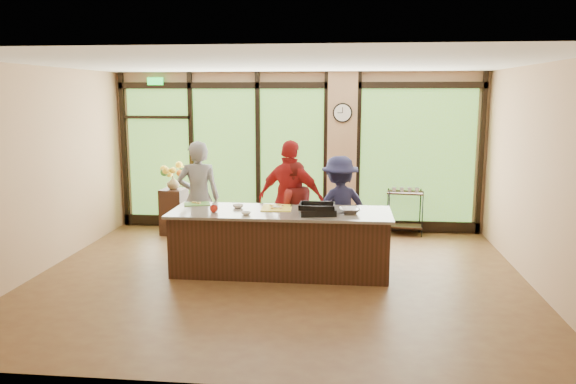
% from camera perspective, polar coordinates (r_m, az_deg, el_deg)
% --- Properties ---
extents(floor, '(7.00, 7.00, 0.00)m').
position_cam_1_polar(floor, '(8.11, -1.00, -8.76)').
color(floor, '#4F301C').
rests_on(floor, ground).
extents(ceiling, '(7.00, 7.00, 0.00)m').
position_cam_1_polar(ceiling, '(7.68, -1.07, 12.94)').
color(ceiling, white).
rests_on(ceiling, back_wall).
extents(back_wall, '(7.00, 0.00, 7.00)m').
position_cam_1_polar(back_wall, '(10.71, 0.94, 4.08)').
color(back_wall, tan).
rests_on(back_wall, floor).
extents(left_wall, '(0.00, 6.00, 6.00)m').
position_cam_1_polar(left_wall, '(8.89, -24.06, 1.98)').
color(left_wall, tan).
rests_on(left_wall, floor).
extents(right_wall, '(0.00, 6.00, 6.00)m').
position_cam_1_polar(right_wall, '(8.11, 24.34, 1.27)').
color(right_wall, tan).
rests_on(right_wall, floor).
extents(window_wall, '(6.90, 0.12, 3.00)m').
position_cam_1_polar(window_wall, '(10.67, 1.79, 3.48)').
color(window_wall, tan).
rests_on(window_wall, floor).
extents(island_base, '(3.10, 1.00, 0.88)m').
position_cam_1_polar(island_base, '(8.26, -0.75, -5.20)').
color(island_base, black).
rests_on(island_base, floor).
extents(countertop, '(3.20, 1.10, 0.04)m').
position_cam_1_polar(countertop, '(8.15, -0.76, -2.08)').
color(countertop, slate).
rests_on(countertop, island_base).
extents(wall_clock, '(0.36, 0.04, 0.36)m').
position_cam_1_polar(wall_clock, '(10.49, 5.56, 8.02)').
color(wall_clock, black).
rests_on(wall_clock, window_wall).
extents(cook_left, '(0.75, 0.57, 1.86)m').
position_cam_1_polar(cook_left, '(9.21, -9.06, -0.60)').
color(cook_left, slate).
rests_on(cook_left, floor).
extents(cook_midleft, '(0.89, 0.77, 1.55)m').
position_cam_1_polar(cook_midleft, '(8.87, 0.46, -1.89)').
color(cook_midleft, maroon).
rests_on(cook_midleft, floor).
extents(cook_midright, '(1.19, 0.77, 1.89)m').
position_cam_1_polar(cook_midright, '(8.86, 0.31, -0.81)').
color(cook_midright, '#A21819').
rests_on(cook_midright, floor).
extents(cook_right, '(1.21, 0.99, 1.64)m').
position_cam_1_polar(cook_right, '(8.94, 5.23, -1.57)').
color(cook_right, '#1B1C3C').
rests_on(cook_right, floor).
extents(roasting_pan, '(0.56, 0.47, 0.09)m').
position_cam_1_polar(roasting_pan, '(7.92, 2.97, -1.98)').
color(roasting_pan, black).
rests_on(roasting_pan, countertop).
extents(mixing_bowl, '(0.35, 0.35, 0.07)m').
position_cam_1_polar(mixing_bowl, '(8.05, 6.31, -1.88)').
color(mixing_bowl, silver).
rests_on(mixing_bowl, countertop).
extents(cutting_board_left, '(0.46, 0.40, 0.01)m').
position_cam_1_polar(cutting_board_left, '(8.75, -9.23, -1.21)').
color(cutting_board_left, '#47802E').
rests_on(cutting_board_left, countertop).
extents(cutting_board_center, '(0.41, 0.31, 0.01)m').
position_cam_1_polar(cutting_board_center, '(8.45, -1.20, -1.47)').
color(cutting_board_center, yellow).
rests_on(cutting_board_center, countertop).
extents(cutting_board_right, '(0.46, 0.35, 0.01)m').
position_cam_1_polar(cutting_board_right, '(8.24, -1.20, -1.76)').
color(cutting_board_right, yellow).
rests_on(cutting_board_right, countertop).
extents(prep_bowl_near, '(0.19, 0.19, 0.05)m').
position_cam_1_polar(prep_bowl_near, '(8.39, -5.10, -1.45)').
color(prep_bowl_near, white).
rests_on(prep_bowl_near, countertop).
extents(prep_bowl_mid, '(0.14, 0.14, 0.04)m').
position_cam_1_polar(prep_bowl_mid, '(7.92, -4.29, -2.17)').
color(prep_bowl_mid, white).
rests_on(prep_bowl_mid, countertop).
extents(prep_bowl_far, '(0.16, 0.16, 0.03)m').
position_cam_1_polar(prep_bowl_far, '(8.33, -1.13, -1.57)').
color(prep_bowl_far, white).
rests_on(prep_bowl_far, countertop).
extents(red_ramekin, '(0.16, 0.16, 0.09)m').
position_cam_1_polar(red_ramekin, '(8.13, -7.54, -1.72)').
color(red_ramekin, '#B41E12').
rests_on(red_ramekin, countertop).
extents(flower_stand, '(0.47, 0.47, 0.85)m').
position_cam_1_polar(flower_stand, '(10.69, -11.50, -1.97)').
color(flower_stand, black).
rests_on(flower_stand, floor).
extents(flower_vase, '(0.26, 0.26, 0.25)m').
position_cam_1_polar(flower_vase, '(10.59, -11.60, 0.94)').
color(flower_vase, olive).
rests_on(flower_vase, flower_stand).
extents(bar_cart, '(0.70, 0.46, 0.90)m').
position_cam_1_polar(bar_cart, '(10.62, 11.80, -1.43)').
color(bar_cart, black).
rests_on(bar_cart, floor).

